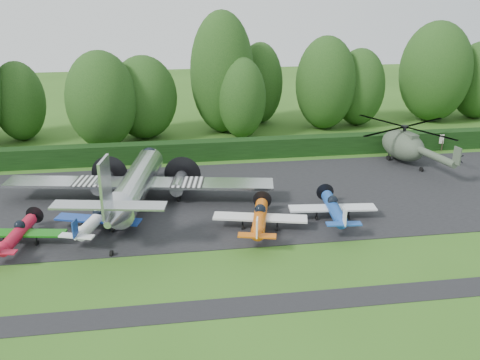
{
  "coord_description": "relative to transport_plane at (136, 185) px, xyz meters",
  "views": [
    {
      "loc": [
        -1.66,
        -31.93,
        17.86
      ],
      "look_at": [
        4.27,
        7.94,
        2.5
      ],
      "focal_mm": 40.0,
      "sensor_mm": 36.0,
      "label": 1
    }
  ],
  "objects": [
    {
      "name": "ground",
      "position": [
        4.09,
        -9.4,
        -2.01
      ],
      "size": [
        160.0,
        160.0,
        0.0
      ],
      "primitive_type": "plane",
      "color": "#2D5818",
      "rests_on": "ground"
    },
    {
      "name": "apron",
      "position": [
        4.09,
        0.6,
        -2.01
      ],
      "size": [
        70.0,
        18.0,
        0.01
      ],
      "primitive_type": "cube",
      "color": "black",
      "rests_on": "ground"
    },
    {
      "name": "taxiway_verge",
      "position": [
        4.09,
        -15.4,
        -2.01
      ],
      "size": [
        70.0,
        2.0,
        0.0
      ],
      "primitive_type": "cube",
      "color": "black",
      "rests_on": "ground"
    },
    {
      "name": "hedgerow",
      "position": [
        4.09,
        11.6,
        -2.01
      ],
      "size": [
        90.0,
        1.6,
        2.0
      ],
      "primitive_type": "cube",
      "color": "black",
      "rests_on": "ground"
    },
    {
      "name": "transport_plane",
      "position": [
        0.0,
        0.0,
        0.0
      ],
      "size": [
        22.53,
        17.28,
        7.22
      ],
      "rotation": [
        0.0,
        0.0,
        0.18
      ],
      "color": "silver",
      "rests_on": "ground"
    },
    {
      "name": "light_plane_red",
      "position": [
        -8.07,
        -5.79,
        -0.99
      ],
      "size": [
        6.37,
        6.69,
        2.45
      ],
      "rotation": [
        0.0,
        0.0,
        0.17
      ],
      "color": "#B3102A",
      "rests_on": "ground"
    },
    {
      "name": "light_plane_white",
      "position": [
        -2.89,
        -4.3,
        -0.97
      ],
      "size": [
        6.5,
        6.83,
        2.5
      ],
      "rotation": [
        0.0,
        0.0,
        0.31
      ],
      "color": "white",
      "rests_on": "ground"
    },
    {
      "name": "light_plane_orange",
      "position": [
        9.16,
        -5.94,
        -0.89
      ],
      "size": [
        7.04,
        7.4,
        2.7
      ],
      "rotation": [
        0.0,
        0.0,
        0.24
      ],
      "color": "#C9570B",
      "rests_on": "ground"
    },
    {
      "name": "light_plane_blue",
      "position": [
        15.18,
        -4.97,
        -0.92
      ],
      "size": [
        6.81,
        7.16,
        2.62
      ],
      "rotation": [
        0.0,
        0.0,
        0.1
      ],
      "color": "#19459A",
      "rests_on": "ground"
    },
    {
      "name": "helicopter",
      "position": [
        26.53,
        7.71,
        0.06
      ],
      "size": [
        11.96,
        14.01,
        3.85
      ],
      "rotation": [
        0.0,
        0.0,
        -0.21
      ],
      "color": "#3C4938",
      "rests_on": "ground"
    },
    {
      "name": "sign_board",
      "position": [
        31.06,
        11.1,
        -0.77
      ],
      "size": [
        3.26,
        0.12,
        1.84
      ],
      "rotation": [
        0.0,
        0.0,
        0.23
      ],
      "color": "#3F3326",
      "rests_on": "ground"
    },
    {
      "name": "tree_0",
      "position": [
        14.91,
        25.5,
        3.14
      ],
      "size": [
        5.8,
        5.8,
        10.33
      ],
      "color": "black",
      "rests_on": "ground"
    },
    {
      "name": "tree_1",
      "position": [
        37.5,
        23.45,
        4.4
      ],
      "size": [
        9.09,
        9.09,
        12.83
      ],
      "color": "black",
      "rests_on": "ground"
    },
    {
      "name": "tree_2",
      "position": [
        9.69,
        21.99,
        5.19
      ],
      "size": [
        7.58,
        7.58,
        14.42
      ],
      "color": "black",
      "rests_on": "ground"
    },
    {
      "name": "tree_4",
      "position": [
        44.0,
        23.87,
        3.04
      ],
      "size": [
        6.99,
        6.99,
        10.12
      ],
      "color": "black",
      "rests_on": "ground"
    },
    {
      "name": "tree_5",
      "position": [
        -13.71,
        21.82,
        2.54
      ],
      "size": [
        5.88,
        5.88,
        9.13
      ],
      "color": "black",
      "rests_on": "ground"
    },
    {
      "name": "tree_6",
      "position": [
        22.39,
        21.68,
        3.67
      ],
      "size": [
        7.33,
        7.33,
        11.39
      ],
      "color": "black",
      "rests_on": "ground"
    },
    {
      "name": "tree_7",
      "position": [
        -4.08,
        17.66,
        3.31
      ],
      "size": [
        7.7,
        7.7,
        10.68
      ],
      "color": "black",
      "rests_on": "ground"
    },
    {
      "name": "tree_9",
      "position": [
        27.14,
        22.71,
        2.83
      ],
      "size": [
        6.41,
        6.41,
        9.7
      ],
      "color": "black",
      "rests_on": "ground"
    },
    {
      "name": "tree_10",
      "position": [
        0.37,
        20.67,
        2.8
      ],
      "size": [
        7.74,
        7.74,
        9.64
      ],
      "color": "black",
      "rests_on": "ground"
    },
    {
      "name": "tree_11",
      "position": [
        11.64,
        19.09,
        2.68
      ],
      "size": [
        5.56,
        5.56,
        9.42
      ],
      "color": "black",
      "rests_on": "ground"
    }
  ]
}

